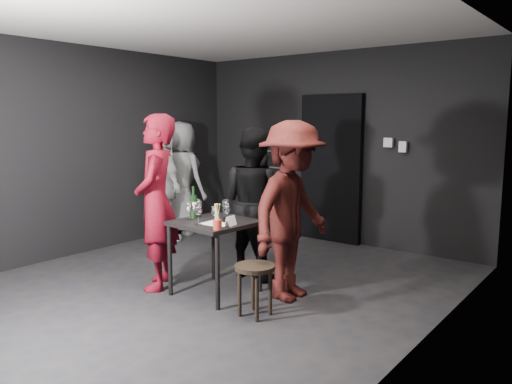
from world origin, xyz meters
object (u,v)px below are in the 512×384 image
Objects in this scene: server_red at (156,184)px; bystander_grey at (181,169)px; hand_truck at (270,220)px; man_maroon at (292,197)px; stool at (255,275)px; tasting_table at (215,231)px; bystander_cream at (165,184)px; woman_black at (254,194)px; wine_bottle at (194,205)px; breadstick_cup at (217,217)px.

server_red is 2.55m from bystander_grey.
hand_truck is 0.64× the size of man_maroon.
bystander_grey is (-2.95, 1.93, 0.61)m from stool.
server_red is at bearing -160.40° from tasting_table.
hand_truck is at bearing 114.38° from tasting_table.
bystander_cream is 0.58m from bystander_grey.
bystander_cream is (-1.98, 0.46, -0.09)m from woman_black.
wine_bottle is 0.66m from breadstick_cup.
wine_bottle is at bearing 136.89° from bystander_grey.
bystander_grey reaches higher than woman_black.
bystander_grey is 7.70× the size of breadstick_cup.
tasting_table is 0.76m from stool.
man_maroon reaches higher than bystander_cream.
wine_bottle is (1.74, -1.18, 0.04)m from bystander_cream.
woman_black is 7.19× the size of breadstick_cup.
bystander_cream is at bearing 111.11° from bystander_grey.
wine_bottle is (-0.99, -0.35, -0.14)m from man_maroon.
man_maroon is 1.21× the size of bystander_cream.
woman_black is (1.03, -1.70, 0.69)m from hand_truck.
server_red reaches higher than hand_truck.
stool is 1.46× the size of wine_bottle.
breadstick_cup is (-0.40, -0.64, -0.15)m from man_maroon.
stool is 0.28× the size of bystander_cream.
bystander_grey is (-1.66, 1.93, -0.10)m from server_red.
stool is 3.58m from bystander_grey.
tasting_table is 2.33× the size of wine_bottle.
man_maroon is 1.06m from wine_bottle.
tasting_table is 2.38m from bystander_cream.
woman_black is at bearing -173.17° from bystander_cream.
tasting_table is 0.38m from wine_bottle.
server_red reaches higher than bystander_cream.
hand_truck is at bearing 151.36° from server_red.
man_maroon reaches higher than wine_bottle.
woman_black is 1.10× the size of bystander_cream.
man_maroon is 1.03× the size of bystander_grey.
woman_black is at bearing 153.64° from bystander_grey.
man_maroon is at bearing 156.96° from woman_black.
stool is 0.22× the size of server_red.
server_red reaches higher than stool.
wine_bottle reaches higher than tasting_table.
breadstick_cup is at bearing -25.93° from wine_bottle.
breadstick_cup reaches higher than stool.
man_maroon is (0.68, 0.37, 0.36)m from tasting_table.
tasting_table is 0.45× the size of bystander_cream.
server_red is 1.30× the size of bystander_cream.
server_red is (0.48, -2.65, 0.86)m from hand_truck.
hand_truck is 2.83m from man_maroon.
hand_truck is 2.70m from tasting_table.
stool is at bearing -17.80° from tasting_table.
wine_bottle is (-0.31, 0.02, 0.22)m from tasting_table.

